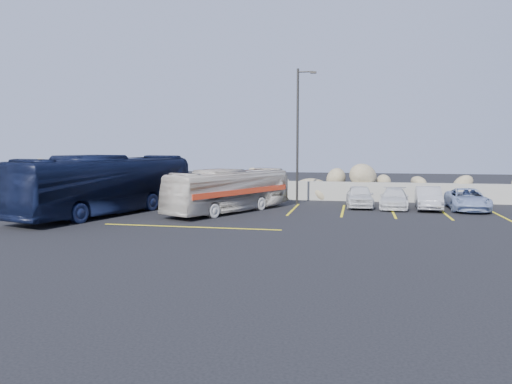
% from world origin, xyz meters
% --- Properties ---
extents(ground, '(90.00, 90.00, 0.00)m').
position_xyz_m(ground, '(0.00, 0.00, 0.00)').
color(ground, black).
rests_on(ground, ground).
extents(seawall, '(60.00, 0.40, 1.20)m').
position_xyz_m(seawall, '(0.00, 12.00, 0.60)').
color(seawall, gray).
rests_on(seawall, ground).
extents(riprap_pile, '(54.00, 2.80, 2.60)m').
position_xyz_m(riprap_pile, '(0.00, 13.20, 1.30)').
color(riprap_pile, tan).
rests_on(riprap_pile, ground).
extents(parking_lines, '(18.16, 9.36, 0.01)m').
position_xyz_m(parking_lines, '(4.64, 5.57, 0.01)').
color(parking_lines, yellow).
rests_on(parking_lines, ground).
extents(lamppost, '(1.14, 0.18, 8.00)m').
position_xyz_m(lamppost, '(2.56, 9.50, 4.30)').
color(lamppost, '#2C2A27').
rests_on(lamppost, ground).
extents(vintage_bus, '(5.38, 8.20, 2.29)m').
position_xyz_m(vintage_bus, '(-0.57, 5.29, 1.14)').
color(vintage_bus, beige).
rests_on(vintage_bus, ground).
extents(tour_coach, '(5.52, 11.19, 3.04)m').
position_xyz_m(tour_coach, '(-6.52, 3.21, 1.52)').
color(tour_coach, black).
rests_on(tour_coach, ground).
extents(car_a, '(1.66, 3.75, 1.25)m').
position_xyz_m(car_a, '(6.17, 8.87, 0.63)').
color(car_a, silver).
rests_on(car_a, ground).
extents(car_b, '(1.50, 3.80, 1.23)m').
position_xyz_m(car_b, '(9.89, 8.56, 0.61)').
color(car_b, '#BABABF').
rests_on(car_b, ground).
extents(car_c, '(1.83, 3.87, 1.09)m').
position_xyz_m(car_c, '(8.07, 8.68, 0.55)').
color(car_c, silver).
rests_on(car_c, ground).
extents(car_d, '(2.05, 4.28, 1.18)m').
position_xyz_m(car_d, '(11.92, 8.61, 0.59)').
color(car_d, '#8DA1C9').
rests_on(car_d, ground).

